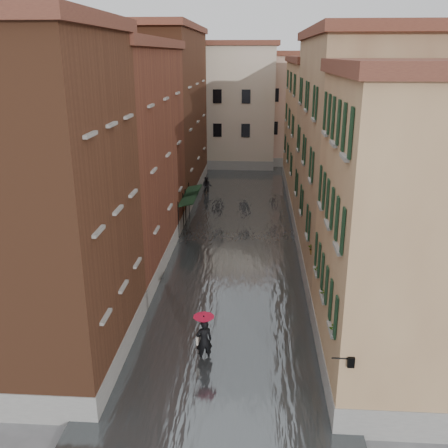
% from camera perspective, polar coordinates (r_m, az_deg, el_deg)
% --- Properties ---
extents(ground, '(120.00, 120.00, 0.00)m').
position_cam_1_polar(ground, '(23.16, 0.13, -12.82)').
color(ground, '#565759').
rests_on(ground, ground).
extents(floodwater, '(10.00, 60.00, 0.20)m').
position_cam_1_polar(floodwater, '(34.85, 1.51, -1.40)').
color(floodwater, '#484D50').
rests_on(floodwater, ground).
extents(building_left_near, '(6.00, 8.00, 13.00)m').
position_cam_1_polar(building_left_near, '(20.32, -20.36, 1.46)').
color(building_left_near, brown).
rests_on(building_left_near, ground).
extents(building_left_mid, '(6.00, 14.00, 12.50)m').
position_cam_1_polar(building_left_mid, '(30.42, -12.11, 7.23)').
color(building_left_mid, brown).
rests_on(building_left_mid, ground).
extents(building_left_far, '(6.00, 16.00, 14.00)m').
position_cam_1_polar(building_left_far, '(44.75, -6.99, 12.09)').
color(building_left_far, brown).
rests_on(building_left_far, ground).
extents(building_right_near, '(6.00, 8.00, 11.50)m').
position_cam_1_polar(building_right_near, '(19.66, 20.56, -1.44)').
color(building_right_near, '#A47955').
rests_on(building_right_near, ground).
extents(building_right_mid, '(6.00, 14.00, 13.00)m').
position_cam_1_polar(building_right_mid, '(29.78, 14.98, 7.26)').
color(building_right_mid, tan).
rests_on(building_right_mid, ground).
extents(building_right_far, '(6.00, 16.00, 11.50)m').
position_cam_1_polar(building_right_far, '(44.51, 11.38, 10.21)').
color(building_right_far, '#A47955').
rests_on(building_right_far, ground).
extents(building_end_cream, '(12.00, 9.00, 13.00)m').
position_cam_1_polar(building_end_cream, '(58.11, -0.40, 13.26)').
color(building_end_cream, beige).
rests_on(building_end_cream, ground).
extents(building_end_pink, '(10.00, 9.00, 12.00)m').
position_cam_1_polar(building_end_pink, '(60.18, 8.54, 12.77)').
color(building_end_pink, '#D1A593').
rests_on(building_end_pink, ground).
extents(awning_near, '(1.09, 3.40, 2.80)m').
position_cam_1_polar(awning_near, '(35.12, -4.09, 2.79)').
color(awning_near, black).
rests_on(awning_near, ground).
extents(awning_far, '(1.09, 3.15, 2.80)m').
position_cam_1_polar(awning_far, '(37.09, -3.67, 3.66)').
color(awning_far, black).
rests_on(awning_far, ground).
extents(wall_lantern, '(0.71, 0.22, 0.35)m').
position_cam_1_polar(wall_lantern, '(16.74, 14.21, -14.97)').
color(wall_lantern, black).
rests_on(wall_lantern, ground).
extents(window_planters, '(0.59, 8.45, 0.84)m').
position_cam_1_polar(window_planters, '(20.99, 11.35, -5.89)').
color(window_planters, brown).
rests_on(window_planters, ground).
extents(pedestrian_main, '(0.88, 0.88, 2.06)m').
position_cam_1_polar(pedestrian_main, '(21.03, -2.31, -12.57)').
color(pedestrian_main, black).
rests_on(pedestrian_main, ground).
extents(pedestrian_far, '(0.86, 0.68, 1.73)m').
position_cam_1_polar(pedestrian_far, '(45.09, -1.96, 4.33)').
color(pedestrian_far, black).
rests_on(pedestrian_far, ground).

